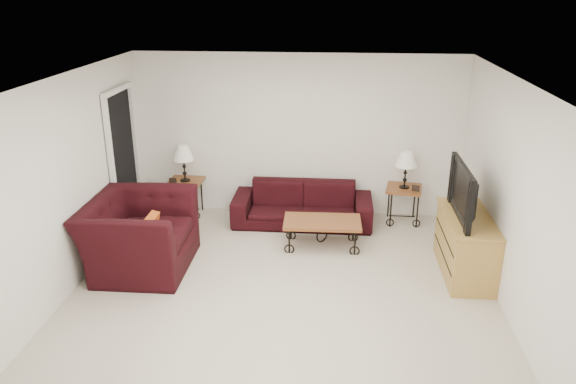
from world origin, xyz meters
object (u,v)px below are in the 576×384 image
object	(u,v)px
lamp_left	(184,163)
backpack	(352,215)
side_table_left	(186,198)
lamp_right	(406,170)
television	(471,192)
sofa	(302,204)
tv_stand	(466,245)
side_table_right	(403,205)
armchair	(139,234)
coffee_table	(322,234)

from	to	relation	value
lamp_left	backpack	size ratio (longest dim) A/B	1.12
side_table_left	lamp_right	world-z (taller)	lamp_right
lamp_right	backpack	xyz separation A→B (m)	(-0.78, -0.38, -0.59)
lamp_left	television	world-z (taller)	television
sofa	tv_stand	xyz separation A→B (m)	(2.13, -1.37, 0.08)
side_table_right	armchair	xyz separation A→B (m)	(-3.50, -1.75, 0.17)
side_table_left	armchair	bearing A→B (deg)	-94.45
coffee_table	backpack	xyz separation A→B (m)	(0.42, 0.59, 0.06)
backpack	tv_stand	bearing A→B (deg)	-46.91
sofa	side_table_right	size ratio (longest dim) A/B	3.71
side_table_left	side_table_right	bearing A→B (deg)	0.00
lamp_right	coffee_table	world-z (taller)	lamp_right
side_table_left	armchair	xyz separation A→B (m)	(-0.14, -1.75, 0.17)
sofa	television	size ratio (longest dim) A/B	1.82
side_table_right	coffee_table	bearing A→B (deg)	-141.12
sofa	backpack	distance (m)	0.77
lamp_left	television	xyz separation A→B (m)	(3.95, -1.55, 0.25)
sofa	lamp_right	distance (m)	1.63
tv_stand	lamp_right	bearing A→B (deg)	111.27
lamp_right	backpack	bearing A→B (deg)	-154.01
side_table_left	tv_stand	bearing A→B (deg)	-21.34
tv_stand	television	xyz separation A→B (m)	(-0.02, 0.00, 0.71)
lamp_right	coffee_table	distance (m)	1.67
lamp_right	television	world-z (taller)	television
television	backpack	world-z (taller)	television
sofa	coffee_table	distance (m)	0.86
television	coffee_table	bearing A→B (deg)	-108.13
backpack	sofa	bearing A→B (deg)	157.99
side_table_left	tv_stand	size ratio (longest dim) A/B	0.44
tv_stand	television	distance (m)	0.71
lamp_right	television	size ratio (longest dim) A/B	0.49
side_table_right	coffee_table	distance (m)	1.54
side_table_right	coffee_table	world-z (taller)	side_table_right
side_table_right	television	xyz separation A→B (m)	(0.58, -1.55, 0.82)
backpack	coffee_table	bearing A→B (deg)	-132.19
tv_stand	television	size ratio (longest dim) A/B	1.12
backpack	lamp_right	bearing A→B (deg)	19.21
sofa	lamp_right	xyz separation A→B (m)	(1.52, 0.18, 0.54)
side_table_right	armchair	size ratio (longest dim) A/B	0.40
sofa	side_table_left	size ratio (longest dim) A/B	3.69
side_table_left	television	world-z (taller)	television
lamp_left	television	bearing A→B (deg)	-21.44
side_table_left	lamp_left	bearing A→B (deg)	0.00
side_table_left	armchair	size ratio (longest dim) A/B	0.40
armchair	coffee_table	bearing A→B (deg)	-71.59
sofa	backpack	bearing A→B (deg)	-15.23
side_table_left	lamp_left	size ratio (longest dim) A/B	1.00
coffee_table	tv_stand	distance (m)	1.90
coffee_table	television	xyz separation A→B (m)	(1.78, -0.58, 0.90)
television	sofa	bearing A→B (deg)	-123.04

